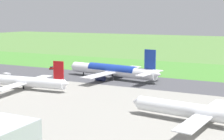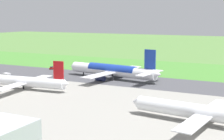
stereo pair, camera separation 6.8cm
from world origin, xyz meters
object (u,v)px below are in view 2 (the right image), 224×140
(airliner_parked_mid, at_px, (24,81))
(no_stopping_sign, at_px, (150,66))
(service_truck_fuel, at_px, (8,76))
(airliner_main, at_px, (113,70))
(airliner_parked_near, at_px, (204,112))
(traffic_cone_orange, at_px, (140,69))
(service_car_ops, at_px, (27,80))
(service_car_followme, at_px, (52,68))

(airliner_parked_mid, distance_m, no_stopping_sign, 83.03)
(service_truck_fuel, height_order, no_stopping_sign, no_stopping_sign)
(airliner_main, height_order, airliner_parked_near, airliner_main)
(no_stopping_sign, xyz_separation_m, traffic_cone_orange, (4.25, 5.39, -1.42))
(service_car_ops, height_order, no_stopping_sign, no_stopping_sign)
(airliner_parked_mid, bearing_deg, airliner_main, -120.93)
(traffic_cone_orange, bearing_deg, no_stopping_sign, -128.27)
(airliner_parked_mid, xyz_separation_m, service_car_followme, (22.84, -50.90, -2.68))
(service_truck_fuel, distance_m, traffic_cone_orange, 74.23)
(airliner_parked_mid, relative_size, traffic_cone_orange, 80.37)
(airliner_parked_near, relative_size, airliner_parked_mid, 1.05)
(airliner_parked_mid, bearing_deg, traffic_cone_orange, -107.87)
(airliner_parked_mid, relative_size, service_car_ops, 9.69)
(service_car_ops, bearing_deg, airliner_parked_mid, 125.85)
(airliner_parked_near, relative_size, service_car_ops, 10.16)
(airliner_parked_mid, distance_m, service_car_ops, 17.09)
(airliner_main, distance_m, service_truck_fuel, 52.54)
(airliner_parked_near, distance_m, service_truck_fuel, 107.38)
(airliner_main, xyz_separation_m, service_truck_fuel, (47.57, 22.09, -2.95))
(airliner_parked_near, relative_size, no_stopping_sign, 16.16)
(no_stopping_sign, bearing_deg, airliner_parked_mid, 70.48)
(no_stopping_sign, bearing_deg, airliner_parked_near, 118.72)
(service_car_ops, height_order, traffic_cone_orange, service_car_ops)
(airliner_main, relative_size, traffic_cone_orange, 98.30)
(service_car_ops, distance_m, traffic_cone_orange, 67.93)
(airliner_parked_near, distance_m, no_stopping_sign, 105.38)
(airliner_parked_mid, height_order, traffic_cone_orange, airliner_parked_mid)
(airliner_parked_near, relative_size, service_car_followme, 10.55)
(airliner_main, height_order, service_truck_fuel, airliner_main)
(airliner_parked_near, xyz_separation_m, service_truck_fuel, (102.95, -30.45, -2.29))
(airliner_parked_near, height_order, no_stopping_sign, airliner_parked_near)
(service_car_followme, distance_m, service_car_ops, 39.41)
(traffic_cone_orange, bearing_deg, airliner_parked_mid, 72.13)
(airliner_parked_near, bearing_deg, service_car_followme, -32.73)
(airliner_parked_mid, height_order, no_stopping_sign, airliner_parked_mid)
(airliner_parked_mid, distance_m, traffic_cone_orange, 76.61)
(airliner_parked_mid, xyz_separation_m, no_stopping_sign, (-27.74, -78.23, -1.83))
(no_stopping_sign, relative_size, traffic_cone_orange, 5.22)
(airliner_parked_near, height_order, airliner_parked_mid, airliner_parked_near)
(traffic_cone_orange, bearing_deg, airliner_parked_near, 122.24)
(airliner_parked_near, relative_size, service_truck_fuel, 7.53)
(service_car_followme, height_order, service_car_ops, same)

